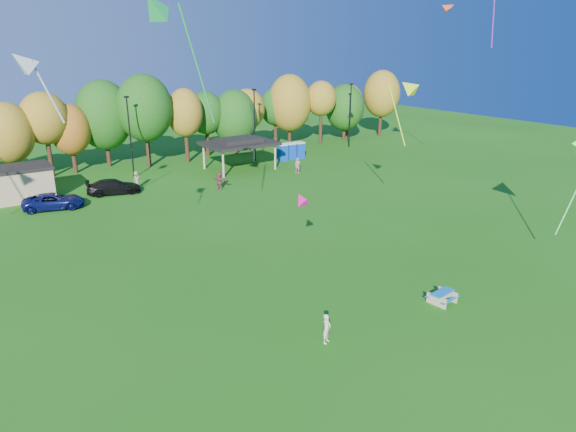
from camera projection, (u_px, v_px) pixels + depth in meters
ground at (358, 347)px, 25.77m from camera, size 160.00×160.00×0.00m
tree_line at (88, 122)px, 58.88m from camera, size 93.57×10.55×11.15m
lamp_posts at (130, 135)px, 56.52m from camera, size 64.50×0.25×9.09m
utility_building at (17, 183)px, 49.57m from camera, size 6.30×4.30×3.25m
pavilion at (239, 143)px, 61.14m from camera, size 8.20×6.20×3.77m
porta_potties at (291, 151)px, 67.08m from camera, size 3.75×1.28×2.18m
picnic_table at (442, 296)px, 30.09m from camera, size 1.73×1.49×0.69m
kite_flyer at (327, 329)px, 25.94m from camera, size 0.70×0.61×1.60m
car_c at (54, 201)px, 47.02m from camera, size 5.76×3.72×1.48m
car_d at (114, 187)px, 51.70m from camera, size 5.57×3.30×1.51m
far_person_2 at (219, 181)px, 53.28m from camera, size 1.37×1.73×1.84m
far_person_3 at (137, 180)px, 53.75m from camera, size 1.05×0.91×1.82m
far_person_4 at (298, 165)px, 60.03m from camera, size 0.77×0.77×1.81m
kite_2 at (301, 199)px, 31.58m from camera, size 0.87×1.15×1.16m
kite_4 at (408, 88)px, 38.15m from camera, size 1.81×3.31×5.49m
kite_7 at (449, 7)px, 51.63m from camera, size 1.82×1.77×1.47m
kite_10 at (156, 8)px, 27.65m from camera, size 4.38×2.46×7.50m
kite_11 at (22, 63)px, 22.43m from camera, size 2.21×1.13×3.51m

